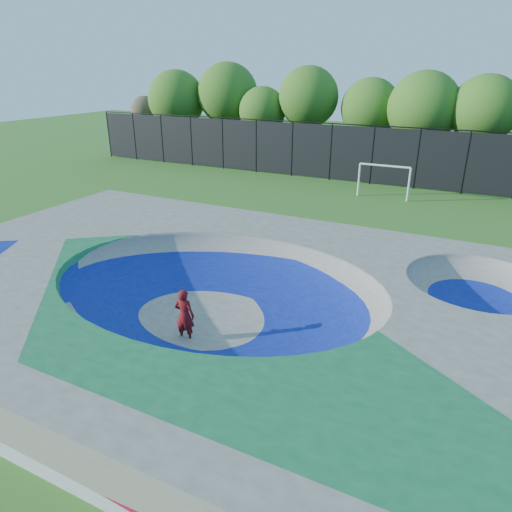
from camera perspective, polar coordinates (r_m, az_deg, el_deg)
The scene contains 7 objects.
ground at distance 15.18m, azimuth -4.93°, elevation -7.76°, with size 120.00×120.00×0.00m, color #2D611B.
skate_deck at distance 14.82m, azimuth -5.03°, elevation -5.26°, with size 22.00×14.00×1.50m, color gray.
skater at distance 13.75m, azimuth -8.93°, elevation -7.35°, with size 0.62×0.41×1.69m, color red.
skateboard at distance 14.18m, azimuth -8.73°, elevation -10.24°, with size 0.78×0.22×0.05m, color black.
soccer_goal at distance 29.76m, azimuth 15.71°, elevation 9.70°, with size 3.20×0.12×2.12m.
fence at distance 33.33m, azimuth 14.34°, elevation 12.24°, with size 48.09×0.09×4.04m.
treeline at distance 38.17m, azimuth 15.77°, elevation 17.52°, with size 51.69×6.89×8.19m.
Camera 1 is at (6.98, -11.12, 7.62)m, focal length 32.00 mm.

